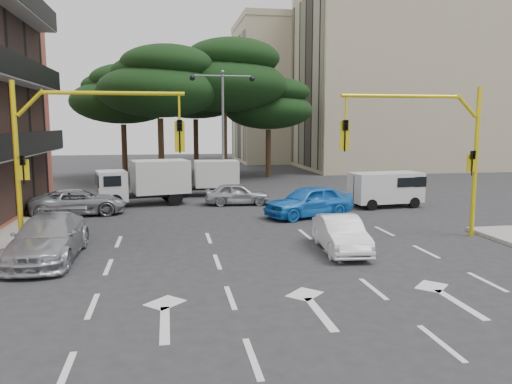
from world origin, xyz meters
TOP-DOWN VIEW (x-y plane):
  - ground at (0.00, 0.00)m, footprint 120.00×120.00m
  - median_strip at (0.00, 16.00)m, footprint 1.40×6.00m
  - apartment_beige_near at (19.95, 32.00)m, footprint 20.20×12.15m
  - apartment_beige_far at (12.95, 44.00)m, footprint 16.20×12.15m
  - pine_left_near at (-3.94, 21.96)m, footprint 9.15×9.15m
  - pine_center at (1.06, 23.96)m, footprint 9.98×9.98m
  - pine_left_far at (-6.94, 25.96)m, footprint 8.32×8.32m
  - pine_right at (5.06, 25.96)m, footprint 7.49×7.49m
  - pine_back at (-0.94, 28.96)m, footprint 9.15×9.15m
  - signal_mast_right at (6.80, 1.99)m, footprint 5.79×0.37m
  - signal_mast_left at (-6.80, 1.99)m, footprint 5.79×0.37m
  - street_lamp_center at (0.00, 16.00)m, footprint 4.16×0.36m
  - car_white_hatch at (2.51, 0.61)m, footprint 1.67×3.95m
  - car_blue_compact at (3.24, 7.29)m, footprint 4.89×3.22m
  - car_silver_wagon at (-7.57, 1.29)m, footprint 2.17×5.11m
  - car_silver_cross_a at (-8.00, 9.85)m, footprint 4.85×2.66m
  - car_silver_cross_b at (0.29, 11.60)m, footprint 3.73×1.69m
  - van_white at (8.25, 9.44)m, footprint 4.04×2.14m
  - box_truck_a at (-4.87, 12.44)m, footprint 5.43×3.18m
  - box_truck_b at (-1.32, 15.50)m, footprint 4.55×1.93m

SIDE VIEW (x-z plane):
  - ground at x=0.00m, z-range 0.00..0.00m
  - median_strip at x=0.00m, z-range 0.00..0.15m
  - car_silver_cross_b at x=0.29m, z-range 0.00..1.24m
  - car_white_hatch at x=2.51m, z-range 0.00..1.27m
  - car_silver_cross_a at x=-8.00m, z-range 0.00..1.29m
  - car_silver_wagon at x=-7.57m, z-range 0.00..1.47m
  - car_blue_compact at x=3.24m, z-range 0.00..1.55m
  - van_white at x=8.25m, z-range 0.00..1.94m
  - box_truck_b at x=-1.32m, z-range 0.00..2.23m
  - box_truck_a at x=-4.87m, z-range 0.00..2.51m
  - signal_mast_right at x=6.80m, z-range 0.88..6.88m
  - signal_mast_left at x=-6.80m, z-range 0.88..6.88m
  - street_lamp_center at x=0.00m, z-range 1.54..9.31m
  - pine_right at x=5.06m, z-range 2.03..10.40m
  - pine_left_far at x=-6.94m, z-range 2.26..11.56m
  - pine_left_near at x=-3.94m, z-range 2.49..12.72m
  - pine_back at x=-0.94m, z-range 2.49..12.72m
  - pine_center at x=1.06m, z-range 2.72..13.88m
  - apartment_beige_far at x=12.95m, z-range 0.00..16.70m
  - apartment_beige_near at x=19.95m, z-range 0.00..18.70m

